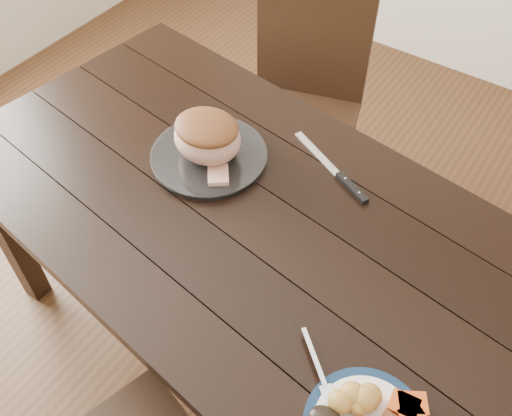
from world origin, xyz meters
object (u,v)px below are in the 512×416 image
Objects in this scene: dining_table at (236,225)px; serving_platter at (209,157)px; carving_knife at (343,179)px; roast_joint at (207,138)px; chair_far at (303,97)px; fork at (320,372)px.

dining_table is 0.21m from serving_platter.
dining_table is at bearing -104.99° from carving_knife.
carving_knife reaches higher than dining_table.
serving_platter is at bearing 26.57° from roast_joint.
dining_table is 0.78m from chair_far.
roast_joint is 0.64× the size of carving_knife.
chair_far reaches higher than carving_knife.
roast_joint reaches higher than fork.
roast_joint is at bearing -153.43° from serving_platter.
fork is 0.57m from carving_knife.
carving_knife is at bearing 22.07° from roast_joint.
chair_far is at bearing 161.97° from fork.
carving_knife is (0.35, 0.14, -0.07)m from roast_joint.
roast_joint is (-0.58, 0.38, 0.06)m from fork.
dining_table is at bearing 89.62° from chair_far.
roast_joint is at bearing -173.60° from fork.
chair_far reaches higher than dining_table.
carving_knife is (0.42, -0.50, 0.23)m from chair_far.
dining_table is 1.83× the size of chair_far.
fork is (0.42, -0.29, 0.11)m from dining_table.
chair_far is at bearing 96.11° from serving_platter.
chair_far reaches higher than serving_platter.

